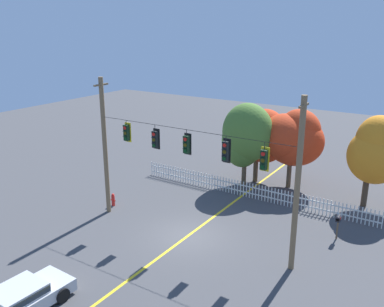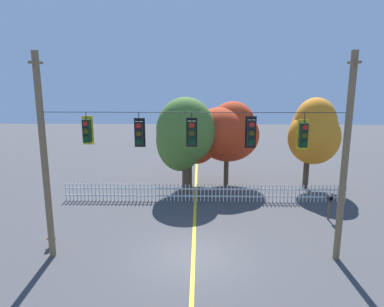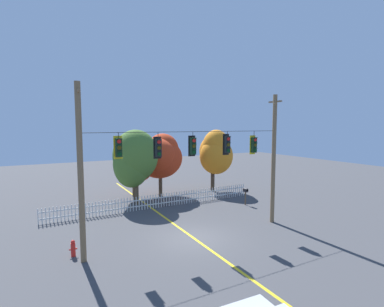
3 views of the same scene
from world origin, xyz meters
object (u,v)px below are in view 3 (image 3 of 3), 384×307
object	(u,v)px
autumn_oak_far_east	(159,156)
roadside_mailbox	(246,191)
traffic_signal_northbound_secondary	(119,147)
traffic_signal_southbound_primary	(158,148)
autumn_maple_near_fence	(134,159)
autumn_maple_mid	(135,159)
traffic_signal_northbound_primary	(227,144)
fire_hydrant	(73,248)
autumn_maple_far_west	(216,152)
traffic_signal_eastbound_side	(193,146)
traffic_signal_westbound_side	(254,145)

from	to	relation	value
autumn_oak_far_east	roadside_mailbox	size ratio (longest dim) A/B	4.10
traffic_signal_northbound_secondary	traffic_signal_southbound_primary	distance (m)	2.05
traffic_signal_southbound_primary	autumn_maple_near_fence	xyz separation A→B (m)	(1.34, 8.60, -1.51)
autumn_maple_mid	autumn_oak_far_east	bearing A→B (deg)	4.18
traffic_signal_northbound_primary	roadside_mailbox	distance (m)	7.58
autumn_maple_near_fence	roadside_mailbox	world-z (taller)	autumn_maple_near_fence
autumn_oak_far_east	fire_hydrant	bearing A→B (deg)	-131.47
traffic_signal_northbound_primary	autumn_maple_mid	xyz separation A→B (m)	(-2.50, 10.08, -1.74)
traffic_signal_southbound_primary	roadside_mailbox	xyz separation A→B (m)	(9.15, 4.13, -4.14)
autumn_maple_near_fence	autumn_maple_far_west	world-z (taller)	autumn_maple_near_fence
autumn_oak_far_east	roadside_mailbox	xyz separation A→B (m)	(5.00, -6.12, -2.56)
autumn_oak_far_east	autumn_maple_far_west	size ratio (longest dim) A/B	0.95
traffic_signal_southbound_primary	traffic_signal_eastbound_side	size ratio (longest dim) A/B	1.01
roadside_mailbox	traffic_signal_eastbound_side	bearing A→B (deg)	-149.77
autumn_maple_near_fence	traffic_signal_westbound_side	bearing A→B (deg)	-59.59
traffic_signal_eastbound_side	traffic_signal_westbound_side	xyz separation A→B (m)	(4.33, 0.00, -0.07)
traffic_signal_northbound_secondary	autumn_maple_far_west	size ratio (longest dim) A/B	0.22
autumn_maple_far_west	fire_hydrant	xyz separation A→B (m)	(-14.06, -8.87, -3.42)
traffic_signal_northbound_secondary	autumn_oak_far_east	distance (m)	12.09
traffic_signal_southbound_primary	traffic_signal_eastbound_side	world-z (taller)	same
autumn_maple_mid	roadside_mailbox	bearing A→B (deg)	-39.19
traffic_signal_eastbound_side	autumn_maple_near_fence	world-z (taller)	autumn_maple_near_fence
fire_hydrant	traffic_signal_southbound_primary	bearing A→B (deg)	-10.72
traffic_signal_westbound_side	autumn_oak_far_east	xyz separation A→B (m)	(-2.24, 10.25, -1.52)
traffic_signal_eastbound_side	traffic_signal_westbound_side	size ratio (longest dim) A/B	0.94
autumn_maple_mid	fire_hydrant	bearing A→B (deg)	-123.13
autumn_maple_mid	autumn_oak_far_east	world-z (taller)	autumn_oak_far_east
autumn_oak_far_east	autumn_maple_far_west	world-z (taller)	autumn_maple_far_west
traffic_signal_eastbound_side	autumn_oak_far_east	xyz separation A→B (m)	(2.09, 10.25, -1.60)
fire_hydrant	roadside_mailbox	bearing A→B (deg)	14.03
traffic_signal_northbound_primary	autumn_maple_far_west	bearing A→B (deg)	60.39
traffic_signal_northbound_secondary	traffic_signal_northbound_primary	distance (m)	6.41
traffic_signal_northbound_primary	autumn_maple_mid	distance (m)	10.53
traffic_signal_eastbound_side	autumn_maple_mid	bearing A→B (deg)	91.13
traffic_signal_southbound_primary	traffic_signal_westbound_side	distance (m)	6.38
traffic_signal_southbound_primary	autumn_maple_far_west	size ratio (longest dim) A/B	0.23
traffic_signal_southbound_primary	autumn_oak_far_east	distance (m)	11.17
roadside_mailbox	traffic_signal_westbound_side	bearing A→B (deg)	-123.76
autumn_maple_near_fence	traffic_signal_eastbound_side	bearing A→B (deg)	-85.25
autumn_maple_mid	traffic_signal_northbound_secondary	bearing A→B (deg)	-111.16
traffic_signal_westbound_side	autumn_maple_near_fence	xyz separation A→B (m)	(-5.05, 8.60, -1.46)
traffic_signal_eastbound_side	autumn_maple_far_west	bearing A→B (deg)	51.11
autumn_maple_near_fence	autumn_maple_far_west	size ratio (longest dim) A/B	1.01
autumn_oak_far_east	traffic_signal_eastbound_side	bearing A→B (deg)	-101.55
roadside_mailbox	traffic_signal_southbound_primary	bearing A→B (deg)	-155.68
traffic_signal_northbound_primary	fire_hydrant	distance (m)	9.89
autumn_maple_far_west	traffic_signal_eastbound_side	bearing A→B (deg)	-128.89
autumn_oak_far_east	autumn_maple_mid	bearing A→B (deg)	-175.82
traffic_signal_westbound_side	roadside_mailbox	distance (m)	6.44
fire_hydrant	roadside_mailbox	distance (m)	13.78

